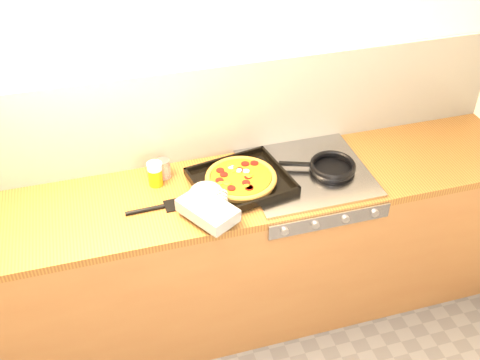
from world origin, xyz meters
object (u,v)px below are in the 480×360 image
object	(u,v)px
tomato_can	(163,169)
frying_pan	(331,167)
pizza_on_tray	(231,186)
juice_glass	(155,174)

from	to	relation	value
tomato_can	frying_pan	bearing A→B (deg)	-13.81
pizza_on_tray	frying_pan	bearing A→B (deg)	3.00
frying_pan	juice_glass	distance (m)	0.87
pizza_on_tray	tomato_can	world-z (taller)	tomato_can
pizza_on_tray	tomato_can	distance (m)	0.36
frying_pan	juice_glass	bearing A→B (deg)	170.19
tomato_can	pizza_on_tray	bearing A→B (deg)	-38.66
pizza_on_tray	tomato_can	xyz separation A→B (m)	(-0.28, 0.23, 0.00)
tomato_can	juice_glass	bearing A→B (deg)	-133.37
pizza_on_tray	juice_glass	world-z (taller)	juice_glass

